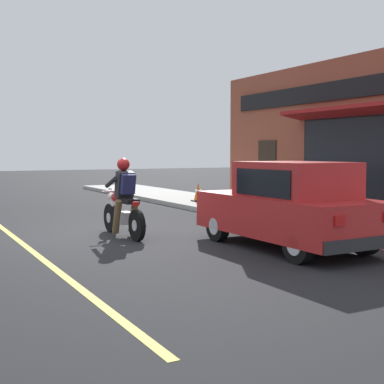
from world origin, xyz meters
TOP-DOWN VIEW (x-y plane):
  - ground_plane at (0.00, 0.00)m, footprint 80.00×80.00m
  - sidewalk_curb at (5.03, 3.00)m, footprint 2.60×22.00m
  - storefront_building at (6.55, 0.15)m, footprint 1.25×9.73m
  - motorcycle_with_rider at (0.22, -0.48)m, footprint 0.56×2.02m
  - car_hatchback at (2.35, -3.18)m, footprint 1.67×3.79m
  - fire_hydrant at (5.50, -1.81)m, footprint 0.36×0.24m
  - trash_bin at (5.77, 1.69)m, footprint 0.56×0.56m
  - traffic_cone at (4.64, 4.33)m, footprint 0.36×0.36m

SIDE VIEW (x-z plane):
  - ground_plane at x=0.00m, z-range 0.00..0.00m
  - sidewalk_curb at x=5.03m, z-range 0.00..0.14m
  - traffic_cone at x=4.64m, z-range 0.13..0.73m
  - fire_hydrant at x=5.50m, z-range 0.13..1.01m
  - trash_bin at x=5.77m, z-range 0.15..1.13m
  - motorcycle_with_rider at x=0.22m, z-range -0.13..1.49m
  - car_hatchback at x=2.35m, z-range -0.02..1.55m
  - storefront_building at x=6.55m, z-range 0.01..4.21m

